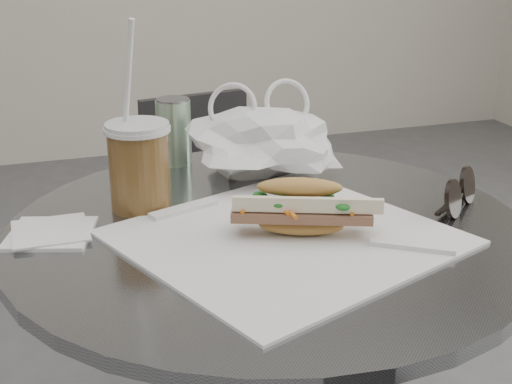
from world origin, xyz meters
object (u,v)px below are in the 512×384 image
object	(u,v)px
banh_mi	(301,208)
sunglasses	(458,195)
chair_far	(220,252)
cafe_table	(267,383)
iced_coffee	(139,165)
drink_can	(174,131)

from	to	relation	value
banh_mi	sunglasses	bearing A→B (deg)	25.70
sunglasses	chair_far	bearing A→B (deg)	61.57
cafe_table	iced_coffee	bearing A→B (deg)	142.98
cafe_table	chair_far	distance (m)	0.80
chair_far	sunglasses	xyz separation A→B (m)	(0.16, -0.81, 0.43)
iced_coffee	drink_can	bearing A→B (deg)	64.53
sunglasses	banh_mi	bearing A→B (deg)	144.52
cafe_table	drink_can	size ratio (longest dim) A/B	6.35
iced_coffee	cafe_table	bearing A→B (deg)	-37.02
chair_far	sunglasses	distance (m)	0.93
cafe_table	sunglasses	xyz separation A→B (m)	(0.30, -0.03, 0.30)
iced_coffee	chair_far	bearing A→B (deg)	65.29
cafe_table	sunglasses	size ratio (longest dim) A/B	6.58
cafe_table	chair_far	world-z (taller)	cafe_table
drink_can	sunglasses	bearing A→B (deg)	-44.77
chair_far	cafe_table	bearing A→B (deg)	69.79
iced_coffee	sunglasses	distance (m)	0.49
chair_far	drink_can	xyz separation A→B (m)	(-0.20, -0.45, 0.47)
cafe_table	sunglasses	distance (m)	0.42
cafe_table	chair_far	bearing A→B (deg)	80.10
sunglasses	drink_can	xyz separation A→B (m)	(-0.36, 0.36, 0.04)
banh_mi	chair_far	bearing A→B (deg)	104.15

